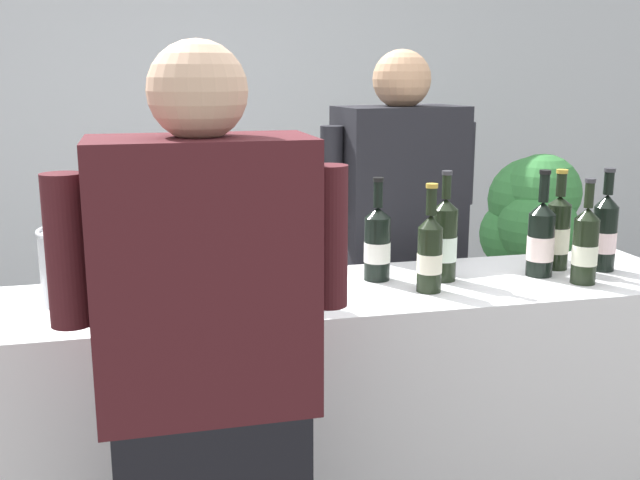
{
  "coord_description": "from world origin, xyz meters",
  "views": [
    {
      "loc": [
        -0.55,
        -2.03,
        1.54
      ],
      "look_at": [
        -0.06,
        0.0,
        1.07
      ],
      "focal_mm": 42.03,
      "sensor_mm": 36.0,
      "label": 1
    }
  ],
  "objects_px": {
    "wine_bottle_9": "(585,245)",
    "person_server": "(397,278)",
    "wine_bottle_4": "(430,252)",
    "wine_bottle_2": "(249,255)",
    "wine_bottle_10": "(174,257)",
    "potted_shrub": "(532,225)",
    "wine_bottle_11": "(184,269)",
    "wine_bottle_0": "(186,247)",
    "wine_bottle_5": "(605,232)",
    "person_guest": "(210,442)",
    "wine_bottle_3": "(377,243)",
    "wine_bottle_8": "(541,239)",
    "wine_bottle_1": "(558,232)",
    "wine_bottle_6": "(445,240)",
    "ice_bucket": "(84,264)",
    "wine_bottle_7": "(152,264)",
    "wine_glass": "(310,264)"
  },
  "relations": [
    {
      "from": "wine_bottle_9",
      "to": "person_server",
      "type": "xyz_separation_m",
      "value": [
        -0.36,
        0.65,
        -0.25
      ]
    },
    {
      "from": "wine_bottle_4",
      "to": "person_server",
      "type": "bearing_deg",
      "value": 78.59
    },
    {
      "from": "wine_bottle_2",
      "to": "wine_bottle_10",
      "type": "xyz_separation_m",
      "value": [
        -0.21,
        0.03,
        -0.0
      ]
    },
    {
      "from": "wine_bottle_2",
      "to": "potted_shrub",
      "type": "bearing_deg",
      "value": 39.23
    },
    {
      "from": "wine_bottle_4",
      "to": "wine_bottle_11",
      "type": "xyz_separation_m",
      "value": [
        -0.69,
        -0.04,
        0.0
      ]
    },
    {
      "from": "wine_bottle_0",
      "to": "wine_bottle_4",
      "type": "distance_m",
      "value": 0.71
    },
    {
      "from": "wine_bottle_2",
      "to": "wine_bottle_4",
      "type": "distance_m",
      "value": 0.52
    },
    {
      "from": "wine_bottle_5",
      "to": "person_guest",
      "type": "distance_m",
      "value": 1.45
    },
    {
      "from": "wine_bottle_0",
      "to": "wine_bottle_3",
      "type": "relative_size",
      "value": 1.04
    },
    {
      "from": "wine_bottle_3",
      "to": "wine_bottle_5",
      "type": "relative_size",
      "value": 0.96
    },
    {
      "from": "wine_bottle_3",
      "to": "wine_bottle_4",
      "type": "relative_size",
      "value": 1.0
    },
    {
      "from": "wine_bottle_8",
      "to": "wine_bottle_9",
      "type": "xyz_separation_m",
      "value": [
        0.08,
        -0.11,
        -0.0
      ]
    },
    {
      "from": "wine_bottle_1",
      "to": "person_server",
      "type": "bearing_deg",
      "value": 127.77
    },
    {
      "from": "wine_bottle_6",
      "to": "ice_bucket",
      "type": "xyz_separation_m",
      "value": [
        -1.04,
        0.04,
        -0.02
      ]
    },
    {
      "from": "wine_bottle_3",
      "to": "wine_bottle_11",
      "type": "relative_size",
      "value": 0.94
    },
    {
      "from": "person_guest",
      "to": "wine_bottle_4",
      "type": "bearing_deg",
      "value": 35.5
    },
    {
      "from": "wine_bottle_3",
      "to": "potted_shrub",
      "type": "bearing_deg",
      "value": 45.69
    },
    {
      "from": "wine_bottle_2",
      "to": "wine_bottle_4",
      "type": "bearing_deg",
      "value": -9.49
    },
    {
      "from": "wine_bottle_5",
      "to": "wine_bottle_11",
      "type": "xyz_separation_m",
      "value": [
        -1.32,
        -0.13,
        -0.0
      ]
    },
    {
      "from": "person_server",
      "to": "potted_shrub",
      "type": "height_order",
      "value": "person_server"
    },
    {
      "from": "wine_bottle_6",
      "to": "wine_bottle_1",
      "type": "bearing_deg",
      "value": 5.91
    },
    {
      "from": "potted_shrub",
      "to": "wine_bottle_9",
      "type": "bearing_deg",
      "value": -114.17
    },
    {
      "from": "wine_bottle_7",
      "to": "person_server",
      "type": "distance_m",
      "value": 1.1
    },
    {
      "from": "wine_bottle_2",
      "to": "wine_bottle_8",
      "type": "xyz_separation_m",
      "value": [
        0.91,
        -0.0,
        0.0
      ]
    },
    {
      "from": "wine_bottle_11",
      "to": "person_server",
      "type": "relative_size",
      "value": 0.21
    },
    {
      "from": "wine_bottle_11",
      "to": "person_server",
      "type": "xyz_separation_m",
      "value": [
        0.82,
        0.66,
        -0.26
      ]
    },
    {
      "from": "wine_bottle_1",
      "to": "ice_bucket",
      "type": "relative_size",
      "value": 1.33
    },
    {
      "from": "wine_bottle_0",
      "to": "wine_bottle_7",
      "type": "bearing_deg",
      "value": -119.73
    },
    {
      "from": "wine_bottle_4",
      "to": "wine_bottle_11",
      "type": "distance_m",
      "value": 0.7
    },
    {
      "from": "wine_bottle_9",
      "to": "wine_glass",
      "type": "distance_m",
      "value": 0.85
    },
    {
      "from": "potted_shrub",
      "to": "wine_bottle_11",
      "type": "bearing_deg",
      "value": -141.26
    },
    {
      "from": "wine_bottle_6",
      "to": "wine_bottle_7",
      "type": "distance_m",
      "value": 0.86
    },
    {
      "from": "wine_bottle_8",
      "to": "person_guest",
      "type": "relative_size",
      "value": 0.21
    },
    {
      "from": "wine_bottle_7",
      "to": "person_guest",
      "type": "xyz_separation_m",
      "value": [
        0.1,
        -0.53,
        -0.26
      ]
    },
    {
      "from": "wine_bottle_3",
      "to": "ice_bucket",
      "type": "bearing_deg",
      "value": -179.37
    },
    {
      "from": "wine_bottle_1",
      "to": "wine_bottle_8",
      "type": "relative_size",
      "value": 0.97
    },
    {
      "from": "wine_bottle_9",
      "to": "person_server",
      "type": "height_order",
      "value": "person_server"
    },
    {
      "from": "wine_bottle_0",
      "to": "wine_bottle_7",
      "type": "height_order",
      "value": "wine_bottle_7"
    },
    {
      "from": "wine_bottle_0",
      "to": "wine_bottle_7",
      "type": "xyz_separation_m",
      "value": [
        -0.1,
        -0.18,
        -0.0
      ]
    },
    {
      "from": "person_guest",
      "to": "potted_shrub",
      "type": "distance_m",
      "value": 2.63
    },
    {
      "from": "wine_bottle_9",
      "to": "wine_bottle_10",
      "type": "relative_size",
      "value": 0.95
    },
    {
      "from": "wine_bottle_7",
      "to": "wine_bottle_1",
      "type": "bearing_deg",
      "value": 4.61
    },
    {
      "from": "wine_bottle_1",
      "to": "wine_bottle_6",
      "type": "xyz_separation_m",
      "value": [
        -0.41,
        -0.04,
        0.01
      ]
    },
    {
      "from": "wine_bottle_2",
      "to": "wine_bottle_11",
      "type": "distance_m",
      "value": 0.23
    },
    {
      "from": "wine_bottle_4",
      "to": "wine_bottle_10",
      "type": "relative_size",
      "value": 0.95
    },
    {
      "from": "wine_bottle_6",
      "to": "ice_bucket",
      "type": "bearing_deg",
      "value": 177.6
    },
    {
      "from": "wine_bottle_3",
      "to": "wine_bottle_8",
      "type": "relative_size",
      "value": 0.95
    },
    {
      "from": "wine_bottle_5",
      "to": "wine_bottle_2",
      "type": "bearing_deg",
      "value": -179.6
    },
    {
      "from": "person_guest",
      "to": "wine_bottle_2",
      "type": "bearing_deg",
      "value": 73.28
    },
    {
      "from": "wine_bottle_6",
      "to": "wine_bottle_11",
      "type": "height_order",
      "value": "same"
    }
  ]
}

